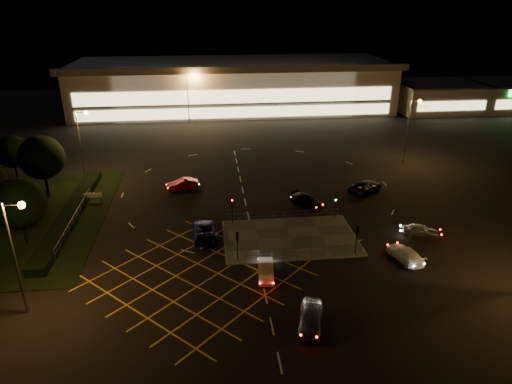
{
  "coord_description": "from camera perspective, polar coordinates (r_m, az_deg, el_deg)",
  "views": [
    {
      "loc": [
        -6.47,
        -44.85,
        24.18
      ],
      "look_at": [
        -0.79,
        6.45,
        2.0
      ],
      "focal_mm": 32.0,
      "sensor_mm": 36.0,
      "label": 1
    }
  ],
  "objects": [
    {
      "name": "car_left_blue",
      "position": [
        49.58,
        -6.42,
        -5.13
      ],
      "size": [
        2.81,
        5.43,
        1.46
      ],
      "primitive_type": "imported",
      "rotation": [
        0.0,
        0.0,
        0.07
      ],
      "color": "#0B0B44",
      "rests_on": "ground"
    },
    {
      "name": "car_east_grey",
      "position": [
        62.79,
        13.52,
        0.66
      ],
      "size": [
        5.76,
        5.16,
        1.48
      ],
      "primitive_type": "imported",
      "rotation": [
        0.0,
        0.0,
        2.21
      ],
      "color": "black",
      "rests_on": "ground"
    },
    {
      "name": "car_approach_white",
      "position": [
        48.02,
        18.15,
        -7.37
      ],
      "size": [
        2.86,
        4.85,
        1.32
      ],
      "primitive_type": "imported",
      "rotation": [
        0.0,
        0.0,
        3.38
      ],
      "color": "white",
      "rests_on": "ground"
    },
    {
      "name": "signal_ne",
      "position": [
        53.66,
        9.9,
        -1.1
      ],
      "size": [
        0.28,
        0.3,
        3.15
      ],
      "color": "black",
      "rests_on": "pedestrian_island"
    },
    {
      "name": "retail_unit_b",
      "position": [
        122.03,
        28.47,
        10.62
      ],
      "size": [
        14.8,
        14.8,
        6.35
      ],
      "color": "beige",
      "rests_on": "ground"
    },
    {
      "name": "signal_sw",
      "position": [
        44.63,
        -2.35,
        -6.03
      ],
      "size": [
        0.28,
        0.3,
        3.15
      ],
      "rotation": [
        0.0,
        0.0,
        3.14
      ],
      "color": "black",
      "rests_on": "pedestrian_island"
    },
    {
      "name": "streetlight_far_left",
      "position": [
        94.56,
        -8.27,
        12.28
      ],
      "size": [
        1.78,
        0.56,
        10.03
      ],
      "color": "slate",
      "rests_on": "ground"
    },
    {
      "name": "pedestrian_island",
      "position": [
        49.9,
        4.28,
        -5.73
      ],
      "size": [
        14.0,
        9.0,
        0.12
      ],
      "primitive_type": "cube",
      "color": "#4C4944",
      "rests_on": "ground"
    },
    {
      "name": "retail_unit_a",
      "position": [
        113.84,
        21.68,
        11.04
      ],
      "size": [
        18.8,
        14.8,
        6.35
      ],
      "color": "beige",
      "rests_on": "ground"
    },
    {
      "name": "signal_se",
      "position": [
        46.85,
        12.51,
        -5.1
      ],
      "size": [
        0.28,
        0.3,
        3.15
      ],
      "rotation": [
        0.0,
        0.0,
        3.14
      ],
      "color": "black",
      "rests_on": "pedestrian_island"
    },
    {
      "name": "signal_nw",
      "position": [
        51.73,
        -2.99,
        -1.72
      ],
      "size": [
        0.28,
        0.3,
        3.15
      ],
      "color": "black",
      "rests_on": "pedestrian_island"
    },
    {
      "name": "car_circ_red",
      "position": [
        62.72,
        -9.15,
        0.97
      ],
      "size": [
        4.57,
        2.44,
        1.43
      ],
      "primitive_type": "imported",
      "rotation": [
        0.0,
        0.0,
        4.94
      ],
      "color": "maroon",
      "rests_on": "ground"
    },
    {
      "name": "streetlight_sw",
      "position": [
        40.22,
        -27.72,
        -5.64
      ],
      "size": [
        1.78,
        0.56,
        10.03
      ],
      "color": "slate",
      "rests_on": "ground"
    },
    {
      "name": "streetlight_far_right",
      "position": [
        103.29,
        15.1,
        12.66
      ],
      "size": [
        1.78,
        0.56,
        10.03
      ],
      "color": "slate",
      "rests_on": "ground"
    },
    {
      "name": "streetlight_ne",
      "position": [
        73.97,
        18.79,
        8.24
      ],
      "size": [
        1.78,
        0.56,
        10.03
      ],
      "color": "slate",
      "rests_on": "ground"
    },
    {
      "name": "car_far_dkgrey",
      "position": [
        57.33,
        6.37,
        -1.11
      ],
      "size": [
        4.22,
        4.83,
        1.34
      ],
      "primitive_type": "imported",
      "rotation": [
        0.0,
        0.0,
        0.63
      ],
      "color": "black",
      "rests_on": "ground"
    },
    {
      "name": "car_queue_white",
      "position": [
        43.16,
        1.24,
        -9.79
      ],
      "size": [
        1.75,
        4.07,
        1.3
      ],
      "primitive_type": "imported",
      "rotation": [
        0.0,
        0.0,
        6.19
      ],
      "color": "silver",
      "rests_on": "ground"
    },
    {
      "name": "ground",
      "position": [
        51.36,
        1.68,
        -4.84
      ],
      "size": [
        180.0,
        180.0,
        0.0
      ],
      "primitive_type": "plane",
      "color": "black",
      "rests_on": "ground"
    },
    {
      "name": "supermarket",
      "position": [
        108.65,
        -2.88,
        13.23
      ],
      "size": [
        72.0,
        26.5,
        10.5
      ],
      "color": "beige",
      "rests_on": "ground"
    },
    {
      "name": "tree_d",
      "position": [
        73.28,
        -28.18,
        4.49
      ],
      "size": [
        4.68,
        4.68,
        6.37
      ],
      "color": "black",
      "rests_on": "ground"
    },
    {
      "name": "hedge",
      "position": [
        58.48,
        -22.15,
        -2.47
      ],
      "size": [
        2.0,
        26.0,
        1.0
      ],
      "primitive_type": "cube",
      "color": "black",
      "rests_on": "ground"
    },
    {
      "name": "car_near_silver",
      "position": [
        37.72,
        6.84,
        -15.3
      ],
      "size": [
        3.03,
        4.88,
        1.55
      ],
      "primitive_type": "imported",
      "rotation": [
        0.0,
        0.0,
        6.0
      ],
      "color": "#9C9FA3",
      "rests_on": "ground"
    },
    {
      "name": "streetlight_nw",
      "position": [
        67.47,
        -20.89,
        6.58
      ],
      "size": [
        1.78,
        0.56,
        10.03
      ],
      "color": "slate",
      "rests_on": "ground"
    },
    {
      "name": "tree_c",
      "position": [
        65.55,
        -25.23,
        3.93
      ],
      "size": [
        5.76,
        5.76,
        7.84
      ],
      "color": "black",
      "rests_on": "ground"
    },
    {
      "name": "car_right_silver",
      "position": [
        53.18,
        19.89,
        -4.51
      ],
      "size": [
        4.13,
        2.78,
        1.31
      ],
      "primitive_type": "imported",
      "rotation": [
        0.0,
        0.0,
        1.22
      ],
      "color": "#B0B3B7",
      "rests_on": "ground"
    },
    {
      "name": "grass_verge",
      "position": [
        60.27,
        -26.65,
        -3.01
      ],
      "size": [
        18.0,
        30.0,
        0.08
      ],
      "primitive_type": "cube",
      "color": "black",
      "rests_on": "ground"
    },
    {
      "name": "tree_e",
      "position": [
        52.67,
        -27.54,
        -1.31
      ],
      "size": [
        5.4,
        5.4,
        7.35
      ],
      "color": "black",
      "rests_on": "ground"
    }
  ]
}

